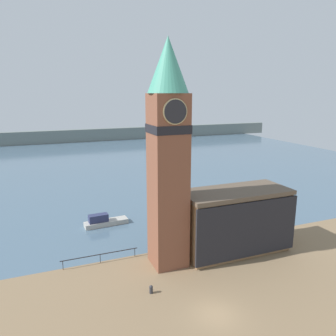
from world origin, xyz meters
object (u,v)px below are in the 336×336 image
(clock_tower, at_px, (168,151))
(pier_building, at_px, (235,221))
(mooring_bollard_near, at_px, (151,289))
(boat_near, at_px, (104,221))

(clock_tower, relative_size, pier_building, 1.85)
(clock_tower, relative_size, mooring_bollard_near, 29.41)
(clock_tower, xyz_separation_m, boat_near, (-4.85, 13.77, -12.55))
(clock_tower, height_order, mooring_bollard_near, clock_tower)
(boat_near, distance_m, mooring_bollard_near, 18.71)
(boat_near, relative_size, mooring_bollard_near, 7.70)
(clock_tower, xyz_separation_m, pier_building, (8.85, -0.12, -9.27))
(clock_tower, bearing_deg, mooring_bollard_near, -127.39)
(clock_tower, distance_m, boat_near, 19.25)
(mooring_bollard_near, bearing_deg, pier_building, 20.80)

